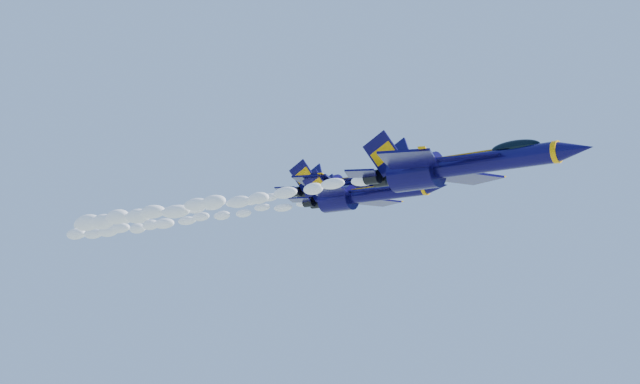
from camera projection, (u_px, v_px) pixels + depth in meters
The scene contains 6 objects.
jet_lead at pixel (458, 165), 62.06m from camera, with size 18.62×15.28×6.92m.
smoke_trail_jet_lead at pixel (201, 205), 78.80m from camera, with size 40.48×1.93×1.73m, color white.
jet_second at pixel (365, 195), 77.77m from camera, with size 16.00×13.13×5.95m.
smoke_trail_jet_second at pixel (173, 222), 93.85m from camera, with size 40.48×1.65×1.49m, color white.
jet_third at pixel (351, 184), 84.57m from camera, with size 17.48×14.34×6.50m.
smoke_trail_jet_third at pixel (172, 212), 101.02m from camera, with size 40.48×1.81×1.63m, color white.
Camera 1 is at (47.04, -66.35, 136.79)m, focal length 45.00 mm.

